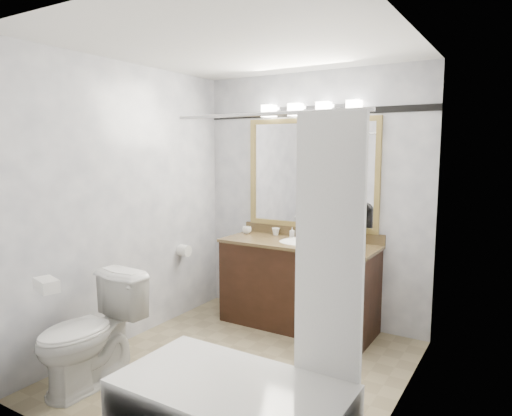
% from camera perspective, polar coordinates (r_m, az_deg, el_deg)
% --- Properties ---
extents(room, '(2.42, 2.62, 2.52)m').
position_cam_1_polar(room, '(3.50, -1.90, -0.76)').
color(room, gray).
rests_on(room, ground).
extents(vanity, '(1.53, 0.58, 0.97)m').
position_cam_1_polar(vanity, '(4.54, 5.27, -9.31)').
color(vanity, black).
rests_on(vanity, ground).
extents(mirror, '(1.40, 0.04, 1.10)m').
position_cam_1_polar(mirror, '(4.60, 6.89, 4.28)').
color(mirror, tan).
rests_on(mirror, room).
extents(vanity_light_bar, '(1.02, 0.14, 0.12)m').
position_cam_1_polar(vanity_light_bar, '(4.56, 6.72, 12.22)').
color(vanity_light_bar, silver).
rests_on(vanity_light_bar, room).
extents(accent_stripe, '(2.40, 0.01, 0.06)m').
position_cam_1_polar(accent_stripe, '(4.62, 7.06, 11.74)').
color(accent_stripe, black).
rests_on(accent_stripe, room).
extents(bathtub, '(1.30, 0.75, 1.96)m').
position_cam_1_polar(bathtub, '(2.82, -2.44, -23.91)').
color(bathtub, white).
rests_on(bathtub, ground).
extents(tp_roll, '(0.11, 0.12, 0.12)m').
position_cam_1_polar(tp_roll, '(4.80, -8.97, -5.28)').
color(tp_roll, white).
rests_on(tp_roll, room).
extents(toilet, '(0.49, 0.82, 0.81)m').
position_cam_1_polar(toilet, '(3.68, -20.08, -14.45)').
color(toilet, white).
rests_on(toilet, ground).
extents(tissue_box, '(0.22, 0.16, 0.08)m').
position_cam_1_polar(tissue_box, '(3.36, -24.71, -8.73)').
color(tissue_box, white).
rests_on(tissue_box, toilet).
extents(coffee_maker, '(0.19, 0.23, 0.36)m').
position_cam_1_polar(coffee_maker, '(4.19, 10.91, -2.51)').
color(coffee_maker, black).
rests_on(coffee_maker, vanity).
extents(cup_left, '(0.12, 0.12, 0.07)m').
position_cam_1_polar(cup_left, '(4.86, -1.15, -2.78)').
color(cup_left, white).
rests_on(cup_left, vanity).
extents(cup_right, '(0.10, 0.10, 0.08)m').
position_cam_1_polar(cup_right, '(4.78, 2.49, -2.96)').
color(cup_right, white).
rests_on(cup_right, vanity).
extents(soap_bottle_a, '(0.06, 0.06, 0.10)m').
position_cam_1_polar(soap_bottle_a, '(4.67, 4.53, -3.04)').
color(soap_bottle_a, white).
rests_on(soap_bottle_a, vanity).
extents(soap_bottle_b, '(0.09, 0.09, 0.09)m').
position_cam_1_polar(soap_bottle_b, '(4.56, 7.26, -3.42)').
color(soap_bottle_b, white).
rests_on(soap_bottle_b, vanity).
extents(soap_bar, '(0.08, 0.06, 0.02)m').
position_cam_1_polar(soap_bar, '(4.49, 7.68, -4.04)').
color(soap_bar, beige).
rests_on(soap_bar, vanity).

